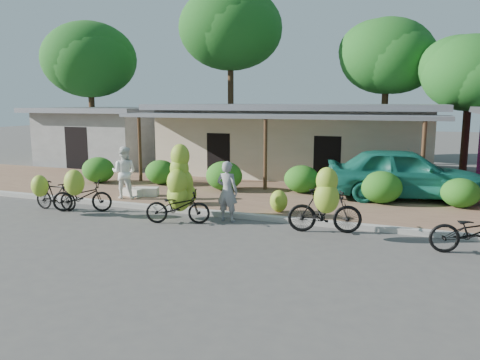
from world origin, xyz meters
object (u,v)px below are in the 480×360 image
(bike_right, at_px, (325,206))
(tree_near_right, at_px, (466,71))
(tree_back_left, at_px, (88,58))
(tree_center_right, at_px, (384,55))
(bystander, at_px, (124,173))
(bike_left, at_px, (52,194))
(sack_near, at_px, (146,192))
(sack_far, at_px, (134,192))
(vendor, at_px, (227,191))
(bike_center, at_px, (179,193))
(bike_far_left, at_px, (81,194))
(bike_far_right, at_px, (476,232))
(tree_far_center, at_px, (228,27))
(teal_van, at_px, (403,173))

(bike_right, bearing_deg, tree_near_right, -30.54)
(tree_back_left, height_order, tree_center_right, tree_back_left)
(tree_center_right, height_order, bystander, tree_center_right)
(bike_left, distance_m, sack_near, 3.23)
(bike_right, relative_size, sack_far, 2.71)
(tree_center_right, xyz_separation_m, bystander, (-7.38, -13.86, -4.99))
(sack_near, bearing_deg, vendor, -25.25)
(bike_center, relative_size, sack_far, 2.99)
(tree_near_right, bearing_deg, sack_near, -134.19)
(bike_right, bearing_deg, bike_far_left, 78.44)
(bystander, bearing_deg, sack_far, -111.15)
(tree_back_left, relative_size, bike_center, 3.67)
(bike_right, bearing_deg, vendor, 69.43)
(bike_left, height_order, bike_right, bike_right)
(vendor, bearing_deg, bike_far_right, 177.27)
(tree_far_center, xyz_separation_m, tree_near_right, (13.00, -1.50, -2.97))
(tree_back_left, bearing_deg, tree_center_right, 11.63)
(bike_left, distance_m, sack_far, 2.85)
(tree_near_right, xyz_separation_m, sack_near, (-10.91, -11.23, -4.65))
(bike_right, bearing_deg, tree_far_center, 17.15)
(tree_far_center, bearing_deg, bystander, -83.07)
(sack_near, bearing_deg, tree_far_center, 99.31)
(bike_far_right, distance_m, sack_near, 10.72)
(tree_far_center, distance_m, tree_near_right, 13.42)
(bike_center, bearing_deg, tree_far_center, -1.06)
(bike_left, distance_m, bike_right, 8.65)
(teal_van, bearing_deg, bike_right, 148.59)
(sack_near, bearing_deg, sack_far, -153.33)
(bike_far_left, xyz_separation_m, sack_near, (0.79, 2.51, -0.33))
(bike_far_right, distance_m, vendor, 6.50)
(tree_back_left, bearing_deg, tree_near_right, 4.08)
(bike_left, bearing_deg, tree_far_center, 0.25)
(tree_back_left, relative_size, sack_far, 10.98)
(bike_far_right, bearing_deg, sack_near, 65.10)
(tree_far_center, bearing_deg, tree_back_left, -159.44)
(tree_far_center, height_order, bike_far_right, tree_far_center)
(bike_left, xyz_separation_m, bystander, (1.29, 2.07, 0.47))
(tree_far_center, bearing_deg, teal_van, -42.85)
(sack_far, bearing_deg, bike_far_left, -99.54)
(bystander, bearing_deg, bike_left, 45.25)
(sack_near, distance_m, sack_far, 0.45)
(tree_back_left, xyz_separation_m, sack_far, (9.68, -9.93, -5.82))
(tree_back_left, bearing_deg, bike_far_left, -52.78)
(bike_far_left, height_order, bike_center, bike_center)
(bike_center, height_order, bike_right, bike_center)
(tree_back_left, distance_m, sack_near, 15.17)
(tree_center_right, bearing_deg, vendor, -101.11)
(vendor, height_order, teal_van, teal_van)
(tree_near_right, distance_m, teal_van, 9.56)
(bike_far_right, xyz_separation_m, vendor, (-6.45, 0.73, 0.36))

